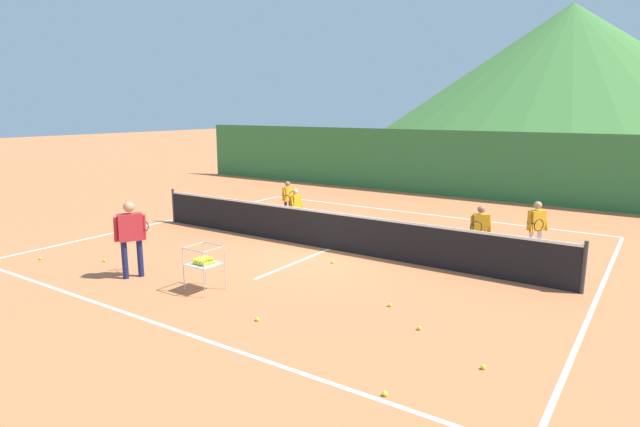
{
  "coord_description": "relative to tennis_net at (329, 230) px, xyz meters",
  "views": [
    {
      "loc": [
        6.97,
        -10.78,
        3.52
      ],
      "look_at": [
        -0.0,
        -0.41,
        0.99
      ],
      "focal_mm": 29.29,
      "sensor_mm": 36.0,
      "label": 1
    }
  ],
  "objects": [
    {
      "name": "ground_plane",
      "position": [
        0.0,
        0.0,
        -0.5
      ],
      "size": [
        120.0,
        120.0,
        0.0
      ],
      "primitive_type": "plane",
      "color": "#C67042"
    },
    {
      "name": "line_baseline_near",
      "position": [
        0.0,
        -5.54,
        -0.5
      ],
      "size": [
        12.21,
        0.08,
        0.01
      ],
      "primitive_type": "cube",
      "color": "white",
      "rests_on": "ground"
    },
    {
      "name": "line_baseline_far",
      "position": [
        0.0,
        5.57,
        -0.5
      ],
      "size": [
        12.21,
        0.08,
        0.01
      ],
      "primitive_type": "cube",
      "color": "white",
      "rests_on": "ground"
    },
    {
      "name": "line_sideline_west",
      "position": [
        -6.1,
        0.0,
        -0.5
      ],
      "size": [
        0.08,
        11.1,
        0.01
      ],
      "primitive_type": "cube",
      "color": "white",
      "rests_on": "ground"
    },
    {
      "name": "line_sideline_east",
      "position": [
        6.1,
        0.0,
        -0.5
      ],
      "size": [
        0.08,
        11.1,
        0.01
      ],
      "primitive_type": "cube",
      "color": "white",
      "rests_on": "ground"
    },
    {
      "name": "line_service_center",
      "position": [
        0.0,
        0.0,
        -0.5
      ],
      "size": [
        0.08,
        5.8,
        0.01
      ],
      "primitive_type": "cube",
      "color": "white",
      "rests_on": "ground"
    },
    {
      "name": "tennis_net",
      "position": [
        0.0,
        0.0,
        0.0
      ],
      "size": [
        11.73,
        0.08,
        1.05
      ],
      "color": "#333338",
      "rests_on": "ground"
    },
    {
      "name": "instructor",
      "position": [
        -2.22,
        -4.2,
        0.48
      ],
      "size": [
        0.52,
        0.82,
        1.64
      ],
      "color": "#191E4C",
      "rests_on": "ground"
    },
    {
      "name": "student_0",
      "position": [
        -3.16,
        2.42,
        0.24
      ],
      "size": [
        0.4,
        0.59,
        1.22
      ],
      "color": "black",
      "rests_on": "ground"
    },
    {
      "name": "student_1",
      "position": [
        -2.07,
        1.37,
        0.22
      ],
      "size": [
        0.22,
        0.47,
        1.2
      ],
      "color": "silver",
      "rests_on": "ground"
    },
    {
      "name": "student_2",
      "position": [
        3.39,
        1.34,
        0.26
      ],
      "size": [
        0.5,
        0.65,
        1.27
      ],
      "color": "silver",
      "rests_on": "ground"
    },
    {
      "name": "student_3",
      "position": [
        4.5,
        2.1,
        0.32
      ],
      "size": [
        0.46,
        0.73,
        1.37
      ],
      "color": "silver",
      "rests_on": "ground"
    },
    {
      "name": "ball_cart",
      "position": [
        -0.35,
        -3.95,
        0.1
      ],
      "size": [
        0.58,
        0.58,
        0.9
      ],
      "color": "#B7B7BC",
      "rests_on": "ground"
    },
    {
      "name": "tennis_ball_0",
      "position": [
        0.75,
        -1.0,
        -0.47
      ],
      "size": [
        0.07,
        0.07,
        0.07
      ],
      "primitive_type": "sphere",
      "color": "yellow",
      "rests_on": "ground"
    },
    {
      "name": "tennis_ball_1",
      "position": [
        3.9,
        -3.33,
        -0.47
      ],
      "size": [
        0.07,
        0.07,
        0.07
      ],
      "primitive_type": "sphere",
      "color": "yellow",
      "rests_on": "ground"
    },
    {
      "name": "tennis_ball_2",
      "position": [
        5.15,
        -4.05,
        -0.47
      ],
      "size": [
        0.07,
        0.07,
        0.07
      ],
      "primitive_type": "sphere",
      "color": "yellow",
      "rests_on": "ground"
    },
    {
      "name": "tennis_ball_3",
      "position": [
        -4.05,
        -2.64,
        -0.47
      ],
      "size": [
        0.07,
        0.07,
        0.07
      ],
      "primitive_type": "sphere",
      "color": "yellow",
      "rests_on": "ground"
    },
    {
      "name": "tennis_ball_4",
      "position": [
        3.05,
        -2.69,
        -0.47
      ],
      "size": [
        0.07,
        0.07,
        0.07
      ],
      "primitive_type": "sphere",
      "color": "yellow",
      "rests_on": "ground"
    },
    {
      "name": "tennis_ball_5",
      "position": [
        4.34,
        -5.42,
        -0.47
      ],
      "size": [
        0.07,
        0.07,
        0.07
      ],
      "primitive_type": "sphere",
      "color": "yellow",
      "rests_on": "ground"
    },
    {
      "name": "tennis_ball_6",
      "position": [
        1.48,
        -4.52,
        -0.47
      ],
      "size": [
        0.07,
        0.07,
        0.07
      ],
      "primitive_type": "sphere",
      "color": "yellow",
      "rests_on": "ground"
    },
    {
      "name": "tennis_ball_7",
      "position": [
        -3.75,
        -3.86,
        -0.47
      ],
      "size": [
        0.07,
        0.07,
        0.07
      ],
      "primitive_type": "sphere",
      "color": "yellow",
      "rests_on": "ground"
    },
    {
      "name": "tennis_ball_8",
      "position": [
        -5.17,
        -4.61,
        -0.47
      ],
      "size": [
        0.07,
        0.07,
        0.07
      ],
      "primitive_type": "sphere",
      "color": "yellow",
      "rests_on": "ground"
    },
    {
      "name": "windscreen_fence",
      "position": [
        0.0,
        9.6,
        0.83
      ],
      "size": [
        26.86,
        0.08,
        2.66
      ],
      "primitive_type": "cube",
      "color": "#33753D",
      "rests_on": "ground"
    },
    {
      "name": "hill_0",
      "position": [
        -2.91,
        50.13,
        6.54
      ],
      "size": [
        41.36,
        41.36,
        14.08
      ],
      "primitive_type": "cone",
      "color": "#427A38",
      "rests_on": "ground"
    }
  ]
}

